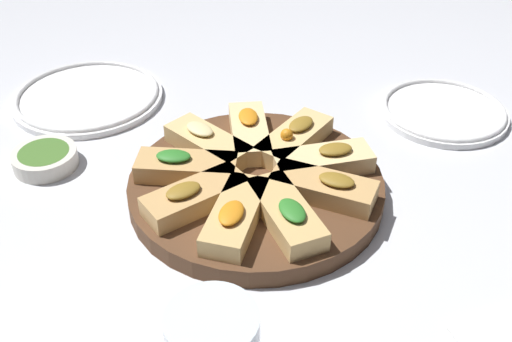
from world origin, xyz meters
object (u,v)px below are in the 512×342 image
object	(u,v)px
dipping_bowl	(45,158)
serving_board	(256,187)
plate_right	(443,111)
plate_left	(88,96)

from	to	relation	value
dipping_bowl	serving_board	bearing A→B (deg)	-43.36
plate_right	dipping_bowl	world-z (taller)	dipping_bowl
serving_board	plate_right	bearing A→B (deg)	3.09
plate_left	dipping_bowl	xyz separation A→B (m)	(-0.11, -0.15, 0.00)
plate_left	dipping_bowl	bearing A→B (deg)	-126.43
serving_board	dipping_bowl	distance (m)	0.30
serving_board	dipping_bowl	bearing A→B (deg)	136.64
serving_board	plate_right	xyz separation A→B (m)	(0.36, 0.02, -0.00)
serving_board	plate_right	world-z (taller)	serving_board
plate_left	plate_right	distance (m)	0.58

